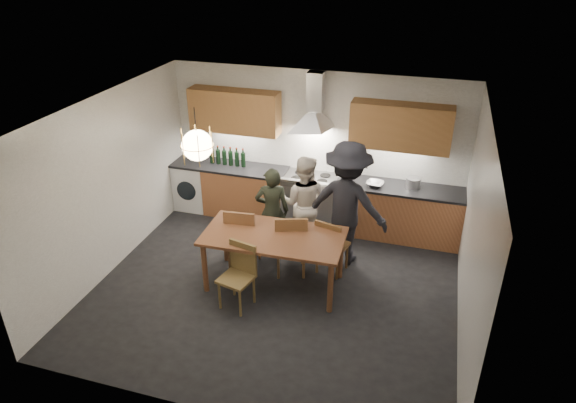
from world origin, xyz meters
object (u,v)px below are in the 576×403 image
(dining_table, at_px, (274,241))
(mixing_bowl, at_px, (375,184))
(stock_pot, at_px, (413,183))
(chair_front, at_px, (239,271))
(person_right, at_px, (347,204))
(chair_back_left, at_px, (242,235))
(person_mid, at_px, (304,203))
(person_left, at_px, (272,211))
(wine_bottles, at_px, (227,156))

(dining_table, height_order, mixing_bowl, mixing_bowl)
(stock_pot, bearing_deg, dining_table, -132.18)
(chair_front, relative_size, person_right, 0.47)
(stock_pot, bearing_deg, chair_front, -129.92)
(chair_back_left, distance_m, mixing_bowl, 2.32)
(person_mid, bearing_deg, chair_back_left, 46.11)
(person_left, bearing_deg, chair_back_left, 46.61)
(person_mid, bearing_deg, dining_table, 78.30)
(chair_back_left, height_order, mixing_bowl, chair_back_left)
(chair_front, height_order, mixing_bowl, mixing_bowl)
(stock_pot, bearing_deg, chair_back_left, -144.32)
(person_mid, xyz_separation_m, wine_bottles, (-1.59, 0.78, 0.29))
(mixing_bowl, xyz_separation_m, wine_bottles, (-2.60, 0.12, 0.13))
(chair_back_left, height_order, person_left, person_left)
(dining_table, relative_size, wine_bottles, 2.96)
(chair_front, relative_size, mixing_bowl, 3.29)
(chair_back_left, height_order, chair_front, chair_back_left)
(person_left, bearing_deg, person_mid, -159.95)
(dining_table, bearing_deg, person_right, 46.30)
(person_right, bearing_deg, chair_front, 60.32)
(chair_back_left, xyz_separation_m, chair_front, (0.26, -0.78, -0.06))
(dining_table, height_order, person_right, person_right)
(chair_front, relative_size, stock_pot, 4.05)
(dining_table, xyz_separation_m, chair_front, (-0.31, -0.53, -0.21))
(person_mid, xyz_separation_m, person_right, (0.71, -0.20, 0.19))
(dining_table, bearing_deg, stock_pot, 46.04)
(person_mid, xyz_separation_m, mixing_bowl, (1.01, 0.66, 0.16))
(chair_front, distance_m, person_mid, 1.73)
(stock_pot, bearing_deg, person_right, -132.43)
(wine_bottles, bearing_deg, chair_back_left, -61.73)
(person_right, bearing_deg, stock_pot, -123.97)
(stock_pot, xyz_separation_m, wine_bottles, (-3.19, 0.01, 0.09))
(person_right, relative_size, mixing_bowl, 6.99)
(stock_pot, distance_m, wine_bottles, 3.19)
(chair_front, relative_size, person_left, 0.63)
(wine_bottles, bearing_deg, mixing_bowl, -2.63)
(person_mid, bearing_deg, wine_bottles, -31.49)
(dining_table, distance_m, stock_pot, 2.58)
(person_right, height_order, stock_pot, person_right)
(chair_front, bearing_deg, person_left, 102.31)
(dining_table, relative_size, mixing_bowl, 7.16)
(stock_pot, bearing_deg, mixing_bowl, -169.21)
(dining_table, height_order, chair_back_left, chair_back_left)
(chair_back_left, bearing_deg, stock_pot, -149.85)
(person_right, distance_m, wine_bottles, 2.50)
(dining_table, xyz_separation_m, person_right, (0.84, 0.93, 0.24))
(person_left, xyz_separation_m, person_right, (1.13, 0.11, 0.25))
(chair_back_left, xyz_separation_m, person_left, (0.28, 0.57, 0.14))
(mixing_bowl, height_order, wine_bottles, wine_bottles)
(chair_back_left, xyz_separation_m, person_mid, (0.70, 0.88, 0.20))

